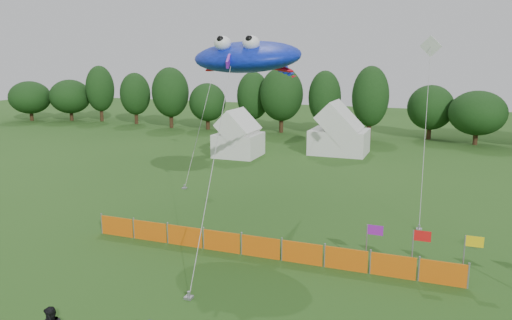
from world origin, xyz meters
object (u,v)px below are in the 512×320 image
(barrier_fence, at_px, (260,247))
(tent_left, at_px, (238,137))
(stingray_kite, at_px, (250,57))
(tent_right, at_px, (339,134))

(barrier_fence, bearing_deg, tent_left, 115.32)
(tent_left, bearing_deg, stingray_kite, -65.02)
(stingray_kite, bearing_deg, tent_right, 88.49)
(tent_left, relative_size, barrier_fence, 0.22)
(barrier_fence, distance_m, stingray_kite, 10.05)
(tent_right, height_order, barrier_fence, tent_right)
(tent_left, relative_size, stingray_kite, 0.23)
(tent_left, height_order, stingray_kite, stingray_kite)
(barrier_fence, bearing_deg, stingray_kite, 116.54)
(tent_right, xyz_separation_m, stingray_kite, (-0.57, -21.63, 7.24))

